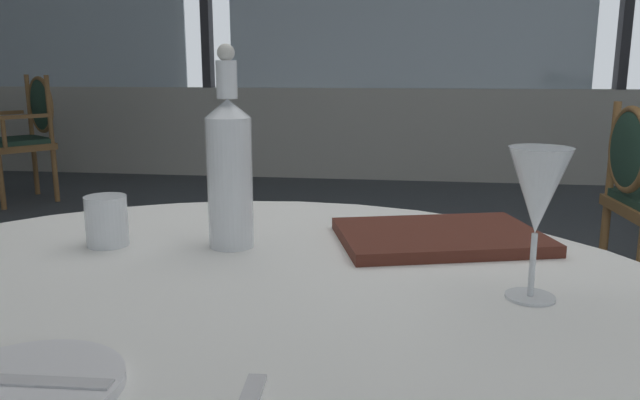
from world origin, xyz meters
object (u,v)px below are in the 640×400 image
Objects in this scene: water_tumbler at (107,221)px; menu_book at (439,236)px; side_plate at (23,387)px; water_bottle at (230,168)px; wine_glass at (538,194)px; dining_chair_0_0 at (27,128)px.

water_tumbler reaches higher than menu_book.
water_bottle reaches higher than side_plate.
water_bottle is at bearing 158.28° from wine_glass.
water_bottle is at bearing 6.55° from water_tumbler.
dining_chair_0_0 is (-2.45, 3.54, -0.22)m from water_tumbler.
water_bottle is 0.98× the size of menu_book.
water_bottle is at bearing 74.18° from dining_chair_0_0.
menu_book is (0.56, 0.10, -0.03)m from water_tumbler.
menu_book is (0.35, 0.07, -0.12)m from water_bottle.
wine_glass is 4.85m from dining_chair_0_0.
water_bottle is 0.23m from water_tumbler.
dining_chair_0_0 is at bearing 122.97° from side_plate.
dining_chair_0_0 reaches higher than water_tumbler.
wine_glass reaches higher than side_plate.
water_tumbler is 0.25× the size of menu_book.
side_plate is 0.70m from menu_book.
side_plate is 0.55× the size of water_bottle.
wine_glass is (0.45, -0.18, 0.01)m from water_bottle.
menu_book is at bearing 78.21° from dining_chair_0_0.
menu_book is at bearing 11.76° from water_bottle.
dining_chair_0_0 is at bearing 124.69° from water_tumbler.
side_plate is at bearing -148.87° from wine_glass.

